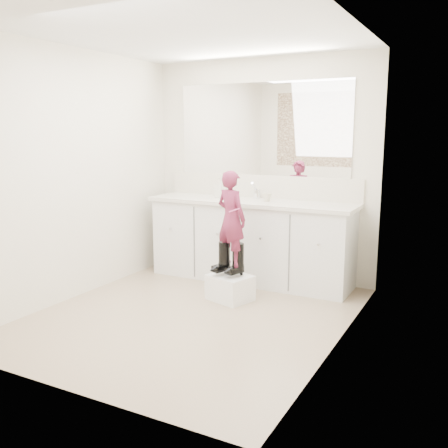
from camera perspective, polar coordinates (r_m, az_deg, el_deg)
The scene contains 19 objects.
floor at distance 4.53m, azimuth -3.62°, elevation -10.36°, with size 3.00×3.00×0.00m, color #89775A.
ceiling at distance 4.31m, azimuth -4.01°, elevation 21.02°, with size 3.00×3.00×0.00m, color white.
wall_back at distance 5.58m, azimuth 4.32°, elevation 6.23°, with size 2.60×2.60×0.00m, color beige.
wall_front at distance 3.09m, azimuth -18.52°, elevation 2.31°, with size 2.60×2.60×0.00m, color beige.
wall_left at distance 5.06m, azimuth -16.52°, elevation 5.39°, with size 3.00×3.00×0.00m, color beige.
wall_right at distance 3.75m, azimuth 13.45°, elevation 3.91°, with size 3.00×3.00×0.00m, color beige.
vanity_cabinet at distance 5.45m, azimuth 3.05°, elevation -2.11°, with size 2.20×0.55×0.85m, color silver.
countertop at distance 5.36m, azimuth 3.03°, elevation 2.51°, with size 2.28×0.58×0.04m, color beige.
backsplash at distance 5.59m, azimuth 4.23°, elevation 4.33°, with size 2.28×0.03×0.25m, color beige.
mirror at distance 5.56m, azimuth 4.33°, elevation 10.75°, with size 2.00×0.02×1.00m, color white.
dot_panel at distance 3.07m, azimuth -18.88°, elevation 10.69°, with size 2.00×0.01×1.20m, color #472819.
faucet at distance 5.50m, azimuth 3.76°, elevation 3.44°, with size 0.08×0.08×0.10m, color silver.
cup at distance 5.28m, azimuth 4.94°, elevation 3.07°, with size 0.09×0.09×0.09m, color beige.
soap_bottle at distance 5.59m, azimuth -0.42°, elevation 4.19°, with size 0.10×0.10×0.22m, color beige.
step_stool at distance 4.88m, azimuth 0.71°, elevation -7.28°, with size 0.39×0.32×0.25m, color white.
boot_left at distance 4.85m, azimuth 0.03°, elevation -3.90°, with size 0.12×0.21×0.32m, color black, non-canonical shape.
boot_right at distance 4.78m, azimuth 1.63°, elevation -4.10°, with size 0.12×0.21×0.32m, color black, non-canonical shape.
toddler at distance 4.73m, azimuth 0.83°, elevation 0.64°, with size 0.33×0.22×0.91m, color #B23664.
toothbrush at distance 4.61m, azimuth 1.16°, elevation 1.57°, with size 0.01×0.01×0.14m, color #EB5BA2.
Camera 1 is at (2.22, -3.61, 1.61)m, focal length 40.00 mm.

